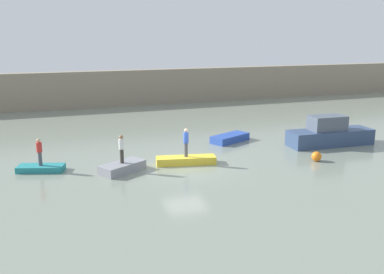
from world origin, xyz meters
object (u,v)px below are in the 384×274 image
(person_white_shirt, at_px, (122,147))
(rowboat_grey, at_px, (122,167))
(rowboat_blue, at_px, (230,138))
(person_blue_shirt, at_px, (186,141))
(person_red_shirt, at_px, (39,151))
(mooring_buoy, at_px, (317,156))
(motorboat, at_px, (329,134))
(rowboat_yellow, at_px, (186,160))
(rowboat_teal, at_px, (41,168))

(person_white_shirt, bearing_deg, rowboat_grey, 0.00)
(rowboat_grey, height_order, rowboat_blue, same)
(rowboat_grey, relative_size, person_blue_shirt, 1.53)
(person_red_shirt, bearing_deg, mooring_buoy, -12.31)
(rowboat_blue, bearing_deg, motorboat, -52.09)
(rowboat_yellow, xyz_separation_m, mooring_buoy, (7.97, -2.15, 0.08))
(rowboat_teal, relative_size, mooring_buoy, 4.26)
(rowboat_yellow, height_order, person_blue_shirt, person_blue_shirt)
(motorboat, relative_size, rowboat_teal, 2.38)
(motorboat, relative_size, person_blue_shirt, 3.57)
(rowboat_blue, relative_size, person_red_shirt, 1.91)
(rowboat_grey, height_order, rowboat_yellow, rowboat_grey)
(rowboat_grey, xyz_separation_m, person_red_shirt, (-4.50, 1.66, 0.98))
(motorboat, bearing_deg, rowboat_teal, 178.60)
(rowboat_yellow, relative_size, mooring_buoy, 5.88)
(person_white_shirt, bearing_deg, rowboat_yellow, 3.18)
(rowboat_grey, height_order, person_red_shirt, person_red_shirt)
(rowboat_teal, xyz_separation_m, person_white_shirt, (4.50, -1.66, 1.28))
(rowboat_teal, relative_size, person_blue_shirt, 1.50)
(rowboat_grey, relative_size, person_white_shirt, 1.62)
(person_white_shirt, distance_m, mooring_buoy, 12.17)
(rowboat_teal, height_order, mooring_buoy, mooring_buoy)
(motorboat, height_order, person_red_shirt, motorboat)
(motorboat, height_order, rowboat_yellow, motorboat)
(mooring_buoy, bearing_deg, motorboat, 43.99)
(person_red_shirt, bearing_deg, motorboat, -1.40)
(motorboat, distance_m, rowboat_grey, 15.24)
(rowboat_blue, relative_size, person_white_shirt, 1.84)
(rowboat_blue, bearing_deg, rowboat_yellow, -163.77)
(rowboat_yellow, bearing_deg, person_red_shirt, -178.82)
(person_blue_shirt, bearing_deg, rowboat_blue, 41.05)
(rowboat_grey, xyz_separation_m, rowboat_yellow, (3.99, 0.22, -0.03))
(motorboat, distance_m, person_blue_shirt, 11.25)
(rowboat_grey, relative_size, mooring_buoy, 4.36)
(motorboat, height_order, rowboat_grey, motorboat)
(motorboat, bearing_deg, rowboat_blue, 152.74)
(person_white_shirt, xyz_separation_m, person_red_shirt, (-4.50, 1.66, -0.21))
(rowboat_grey, height_order, person_blue_shirt, person_blue_shirt)
(person_red_shirt, distance_m, mooring_buoy, 16.87)
(person_white_shirt, xyz_separation_m, person_blue_shirt, (3.99, 0.22, -0.01))
(motorboat, distance_m, person_white_shirt, 15.25)
(person_white_shirt, distance_m, person_red_shirt, 4.80)
(rowboat_grey, xyz_separation_m, person_white_shirt, (0.00, 0.00, 1.20))
(rowboat_grey, distance_m, person_white_shirt, 1.20)
(rowboat_blue, distance_m, person_white_shirt, 9.97)
(person_blue_shirt, bearing_deg, rowboat_teal, 170.36)
(mooring_buoy, bearing_deg, rowboat_yellow, 164.91)
(person_red_shirt, bearing_deg, rowboat_yellow, -9.64)
(motorboat, height_order, person_blue_shirt, person_blue_shirt)
(rowboat_blue, xyz_separation_m, person_white_shirt, (-8.85, -4.45, 1.20))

